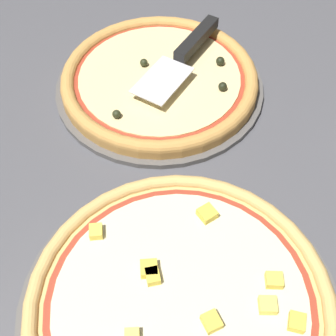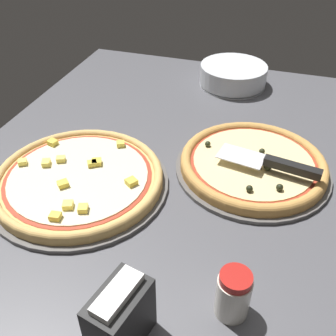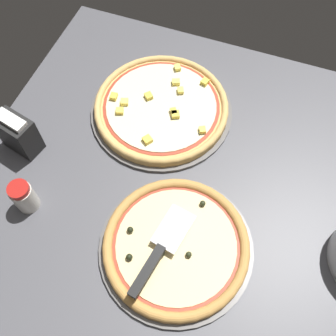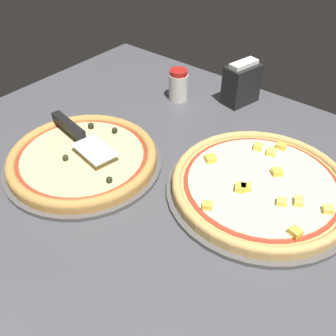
{
  "view_description": "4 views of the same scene",
  "coord_description": "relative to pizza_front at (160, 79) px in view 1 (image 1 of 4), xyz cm",
  "views": [
    {
      "loc": [
        -25.33,
        45.64,
        58.76
      ],
      "look_at": [
        -9.6,
        5.53,
        3.0
      ],
      "focal_mm": 50.0,
      "sensor_mm": 36.0,
      "label": 1
    },
    {
      "loc": [
        -79.23,
        -16.69,
        59.59
      ],
      "look_at": [
        -9.6,
        5.53,
        3.0
      ],
      "focal_mm": 42.0,
      "sensor_mm": 36.0,
      "label": 2
    },
    {
      "loc": [
        7.71,
        -41.35,
        93.29
      ],
      "look_at": [
        -9.6,
        5.53,
        3.0
      ],
      "focal_mm": 42.0,
      "sensor_mm": 36.0,
      "label": 3
    },
    {
      "loc": [
        43.67,
        48.79,
        59.34
      ],
      "look_at": [
        -9.6,
        5.53,
        3.0
      ],
      "focal_mm": 42.0,
      "sensor_mm": 36.0,
      "label": 4
    }
  ],
  "objects": [
    {
      "name": "ground_plane",
      "position": [
        0.61,
        13.25,
        -4.11
      ],
      "size": [
        122.75,
        115.81,
        3.6
      ],
      "primitive_type": "cube",
      "color": "#4C4C51"
    },
    {
      "name": "pizza_pan_front",
      "position": [
        0.01,
        0.0,
        -1.81
      ],
      "size": [
        37.53,
        37.53,
        1.0
      ],
      "primitive_type": "cylinder",
      "color": "#565451",
      "rests_on": "ground_plane"
    },
    {
      "name": "pizza_front",
      "position": [
        0.0,
        0.0,
        0.0
      ],
      "size": [
        35.28,
        35.28,
        3.81
      ],
      "color": "#C68E47",
      "rests_on": "pizza_pan_front"
    },
    {
      "name": "pizza_pan_back",
      "position": [
        -18.0,
        37.56,
        -1.81
      ],
      "size": [
        41.43,
        41.43,
        1.0
      ],
      "primitive_type": "cylinder",
      "color": "#565451",
      "rests_on": "ground_plane"
    },
    {
      "name": "pizza_back",
      "position": [
        -18.0,
        37.57,
        0.07
      ],
      "size": [
        38.95,
        38.95,
        3.34
      ],
      "color": "#DBAD60",
      "rests_on": "pizza_pan_back"
    },
    {
      "name": "serving_spatula",
      "position": [
        -3.29,
        -6.15,
        3.29
      ],
      "size": [
        8.43,
        24.16,
        2.0
      ],
      "color": "silver",
      "rests_on": "pizza_front"
    }
  ]
}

